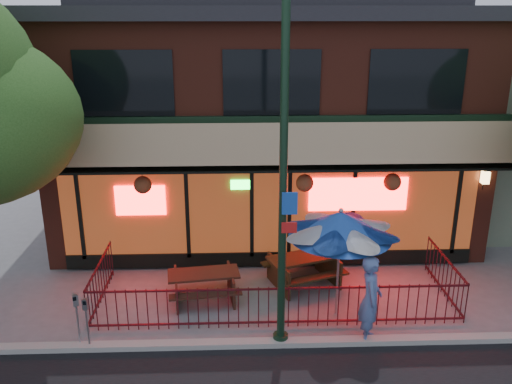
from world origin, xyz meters
TOP-DOWN VIEW (x-y plane):
  - ground at (0.00, 0.00)m, footprint 80.00×80.00m
  - curb at (0.00, -0.50)m, footprint 80.00×0.25m
  - restaurant_building at (0.00, 7.11)m, footprint 12.96×9.49m
  - patio_fence at (0.00, 0.50)m, footprint 8.44×2.62m
  - street_light at (0.00, -0.40)m, footprint 0.43×0.32m
  - picnic_table_left at (-1.71, 1.46)m, footprint 1.86×1.52m
  - picnic_table_right at (0.80, 2.15)m, footprint 2.20×1.94m
  - patio_umbrella at (1.38, 0.72)m, footprint 2.29×2.29m
  - pedestrian at (1.88, -0.35)m, footprint 0.58×0.78m
  - parking_meter_near at (-3.99, -0.48)m, footprint 0.11×0.10m
  - parking_meter_far at (-4.20, -0.40)m, footprint 0.14×0.13m

SIDE VIEW (x-z plane):
  - ground at x=0.00m, z-range 0.00..0.00m
  - curb at x=0.00m, z-range 0.00..0.12m
  - picnic_table_left at x=-1.71m, z-range 0.11..0.84m
  - picnic_table_right at x=0.80m, z-range 0.12..0.91m
  - patio_fence at x=0.00m, z-range 0.13..1.13m
  - parking_meter_near at x=-3.99m, z-range 0.21..1.38m
  - parking_meter_far at x=-4.20m, z-range 0.22..1.46m
  - pedestrian at x=1.88m, z-range 0.00..1.95m
  - patio_umbrella at x=1.38m, z-range 0.92..3.53m
  - street_light at x=0.00m, z-range -0.35..6.65m
  - restaurant_building at x=0.00m, z-range 0.10..8.15m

